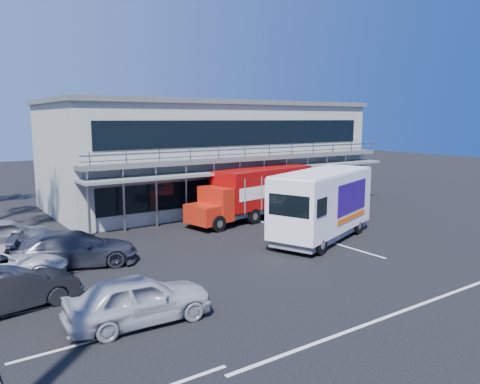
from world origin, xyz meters
TOP-DOWN VIEW (x-y plane):
  - ground at (0.00, 0.00)m, footprint 120.00×120.00m
  - building at (3.00, 14.94)m, footprint 22.40×12.00m
  - red_truck at (2.38, 8.06)m, footprint 9.33×3.75m
  - white_van at (1.99, 2.00)m, footprint 7.58×4.88m
  - parked_car_a at (-9.50, -2.00)m, footprint 4.49×2.02m
  - parked_car_b at (-12.50, 1.20)m, footprint 4.36×2.11m
  - parked_car_c at (-12.38, 4.40)m, footprint 5.14×3.07m
  - parked_car_d at (-9.50, 4.76)m, footprint 5.39×3.41m
  - parked_car_e at (-11.49, 9.21)m, footprint 4.32×1.82m

SIDE VIEW (x-z plane):
  - ground at x=0.00m, z-range 0.00..0.00m
  - parked_car_c at x=-12.38m, z-range 0.00..1.34m
  - parked_car_b at x=-12.50m, z-range 0.00..1.38m
  - parked_car_d at x=-9.50m, z-range 0.00..1.45m
  - parked_car_e at x=-11.49m, z-range 0.00..1.46m
  - parked_car_a at x=-9.50m, z-range 0.00..1.50m
  - red_truck at x=2.38m, z-range 0.15..3.21m
  - white_van at x=1.99m, z-range 0.11..3.61m
  - building at x=3.00m, z-range 0.01..7.31m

